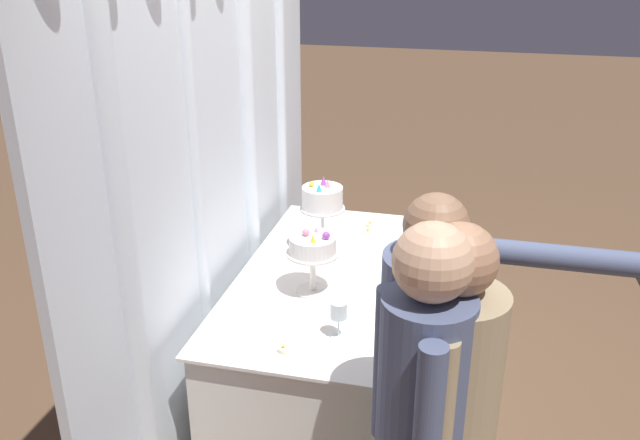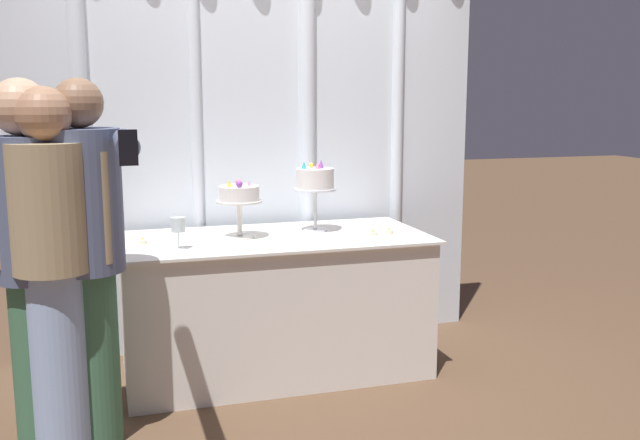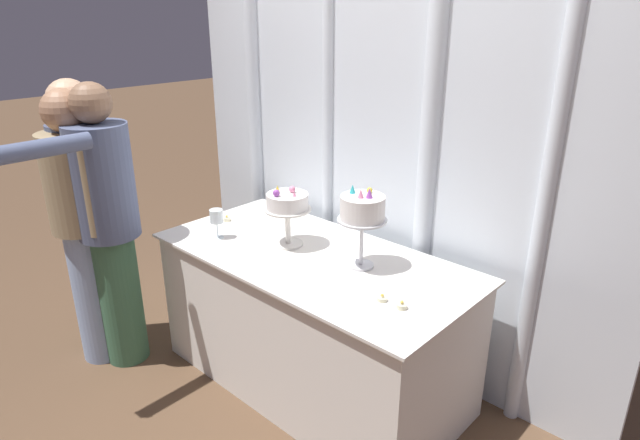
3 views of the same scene
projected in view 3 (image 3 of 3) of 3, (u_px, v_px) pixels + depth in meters
The scene contains 12 objects.
ground_plane at pixel (301, 388), 2.97m from camera, with size 24.00×24.00×0.00m, color brown.
draped_curtain at pixel (375, 123), 2.89m from camera, with size 2.86×0.16×2.64m.
cake_table at pixel (313, 320), 2.90m from camera, with size 1.70×0.82×0.78m.
cake_display_nearleft at pixel (287, 205), 2.80m from camera, with size 0.25×0.25×0.33m.
cake_display_nearright at pixel (362, 211), 2.53m from camera, with size 0.24×0.24×0.41m.
wine_glass at pixel (216, 217), 2.92m from camera, with size 0.07×0.07×0.17m.
tealight_far_left at pixel (227, 219), 3.20m from camera, with size 0.05×0.05×0.04m.
tealight_near_left at pixel (382, 299), 2.32m from camera, with size 0.05×0.05×0.03m.
tealight_near_right at pixel (402, 306), 2.26m from camera, with size 0.05×0.05×0.04m.
guest_man_pink_jacket at pixel (87, 206), 3.05m from camera, with size 0.45×0.33×1.62m.
guest_girl_blue_dress at pixel (107, 218), 2.92m from camera, with size 0.45×0.89×1.62m.
guest_man_dark_suit at pixel (82, 220), 2.96m from camera, with size 0.49×0.35×1.58m.
Camera 3 is at (1.73, -1.70, 1.95)m, focal length 30.25 mm.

